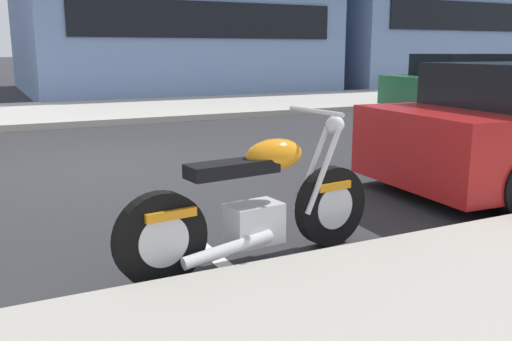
{
  "coord_description": "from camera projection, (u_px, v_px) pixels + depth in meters",
  "views": [
    {
      "loc": [
        -1.52,
        -7.54,
        1.56
      ],
      "look_at": [
        0.39,
        -3.71,
        0.64
      ],
      "focal_mm": 39.09,
      "sensor_mm": 36.0,
      "label": 1
    }
  ],
  "objects": [
    {
      "name": "car_opposite_curb",
      "position": [
        467.0,
        83.0,
        14.93
      ],
      "size": [
        4.6,
        2.05,
        1.46
      ],
      "rotation": [
        0.0,
        0.0,
        3.08
      ],
      "color": "#236638",
      "rests_on": "ground"
    },
    {
      "name": "ground_plane",
      "position": [
        110.0,
        167.0,
        7.59
      ],
      "size": [
        260.0,
        260.0,
        0.0
      ],
      "primitive_type": "plane",
      "color": "#28282B"
    },
    {
      "name": "parked_motorcycle",
      "position": [
        257.0,
        207.0,
        4.1
      ],
      "size": [
        2.14,
        0.64,
        1.12
      ],
      "rotation": [
        0.0,
        0.0,
        0.12
      ],
      "color": "black",
      "rests_on": "ground"
    },
    {
      "name": "sidewalk_far_curb",
      "position": [
        427.0,
        95.0,
        18.66
      ],
      "size": [
        120.0,
        5.0,
        0.14
      ],
      "primitive_type": "cube",
      "color": "#ADA89E",
      "rests_on": "ground"
    },
    {
      "name": "parking_stall_stripe",
      "position": [
        207.0,
        250.0,
        4.44
      ],
      "size": [
        0.12,
        2.2,
        0.01
      ],
      "primitive_type": "cube",
      "color": "silver",
      "rests_on": "ground"
    }
  ]
}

